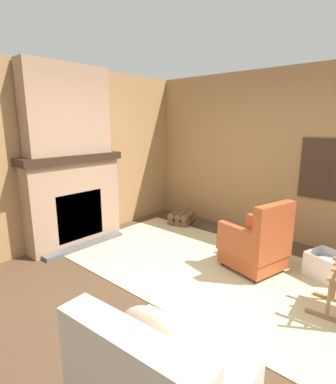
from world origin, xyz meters
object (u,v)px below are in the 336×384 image
Objects in this scene: firewood_stack at (181,218)px; oil_lamp_vase at (31,151)px; decorative_plate_on_mantel at (62,147)px; laundry_basket at (327,266)px; armchair at (256,245)px; storage_case at (103,148)px.

oil_lamp_vase is (-0.70, -2.36, 1.37)m from firewood_stack.
oil_lamp_vase reaches higher than decorative_plate_on_mantel.
laundry_basket is at bearing 24.57° from decorative_plate_on_mantel.
armchair is 2.02m from firewood_stack.
oil_lamp_vase is at bearing 46.12° from armchair.
decorative_plate_on_mantel reaches higher than armchair.
decorative_plate_on_mantel reaches higher than storage_case.
armchair is at bearing 31.67° from oil_lamp_vase.
storage_case is at bearing 88.39° from decorative_plate_on_mantel.
laundry_basket is 1.98× the size of oil_lamp_vase.
armchair is 4.26× the size of decorative_plate_on_mantel.
oil_lamp_vase is 0.46m from decorative_plate_on_mantel.
decorative_plate_on_mantel is at bearing -110.84° from firewood_stack.
laundry_basket is at bearing 13.58° from storage_case.
laundry_basket is at bearing -136.93° from armchair.
decorative_plate_on_mantel is at bearing -155.43° from laundry_basket.
armchair is at bearing 8.69° from storage_case.
laundry_basket is at bearing 31.00° from oil_lamp_vase.
storage_case is 0.72m from decorative_plate_on_mantel.
firewood_stack is 1.86× the size of oil_lamp_vase.
storage_case is 0.99× the size of decorative_plate_on_mantel.
armchair is at bearing -151.38° from laundry_basket.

